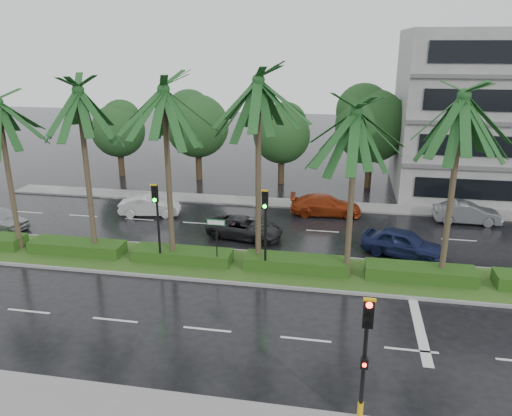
% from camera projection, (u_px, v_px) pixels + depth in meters
% --- Properties ---
extents(ground, '(120.00, 120.00, 0.00)m').
position_uv_depth(ground, '(234.00, 276.00, 24.90)').
color(ground, black).
rests_on(ground, ground).
extents(far_sidewalk, '(40.00, 2.00, 0.12)m').
position_uv_depth(far_sidewalk, '(271.00, 202.00, 36.08)').
color(far_sidewalk, gray).
rests_on(far_sidewalk, ground).
extents(median, '(36.00, 4.00, 0.15)m').
position_uv_depth(median, '(239.00, 266.00, 25.81)').
color(median, gray).
rests_on(median, ground).
extents(hedge, '(35.20, 1.40, 0.60)m').
position_uv_depth(hedge, '(238.00, 259.00, 25.69)').
color(hedge, '#1F4513').
rests_on(hedge, median).
extents(lane_markings, '(34.00, 13.06, 0.01)m').
position_uv_depth(lane_markings, '(294.00, 284.00, 23.98)').
color(lane_markings, silver).
rests_on(lane_markings, ground).
extents(palm_row, '(26.30, 4.20, 10.08)m').
position_uv_depth(palm_row, '(211.00, 109.00, 23.51)').
color(palm_row, '#3B3322').
rests_on(palm_row, median).
extents(signal_near, '(0.34, 0.45, 4.36)m').
position_uv_depth(signal_near, '(365.00, 356.00, 14.32)').
color(signal_near, black).
rests_on(signal_near, near_sidewalk).
extents(signal_median_left, '(0.34, 0.42, 4.36)m').
position_uv_depth(signal_median_left, '(157.00, 212.00, 24.91)').
color(signal_median_left, black).
rests_on(signal_median_left, median).
extents(signal_median_right, '(0.34, 0.42, 4.36)m').
position_uv_depth(signal_median_right, '(265.00, 219.00, 23.97)').
color(signal_median_right, black).
rests_on(signal_median_right, median).
extents(street_sign, '(0.95, 0.09, 2.60)m').
position_uv_depth(street_sign, '(216.00, 231.00, 24.84)').
color(street_sign, black).
rests_on(street_sign, median).
extents(bg_trees, '(32.41, 5.64, 8.15)m').
position_uv_depth(bg_trees, '(285.00, 127.00, 39.81)').
color(bg_trees, '#322216').
rests_on(bg_trees, ground).
extents(building, '(16.00, 10.00, 12.00)m').
position_uv_depth(building, '(511.00, 114.00, 36.90)').
color(building, gray).
rests_on(building, ground).
extents(car_silver, '(2.59, 4.05, 1.28)m').
position_uv_depth(car_silver, '(2.00, 218.00, 31.12)').
color(car_silver, '#A3A7AB').
rests_on(car_silver, ground).
extents(car_white, '(2.07, 4.16, 1.31)m').
position_uv_depth(car_white, '(150.00, 206.00, 33.39)').
color(car_white, '#B3B3B3').
rests_on(car_white, ground).
extents(car_darkgrey, '(2.90, 4.82, 1.25)m').
position_uv_depth(car_darkgrey, '(245.00, 228.00, 29.54)').
color(car_darkgrey, black).
rests_on(car_darkgrey, ground).
extents(car_red, '(2.25, 4.85, 1.37)m').
position_uv_depth(car_red, '(326.00, 205.00, 33.49)').
color(car_red, '#983010').
rests_on(car_red, ground).
extents(car_blue, '(3.27, 4.79, 1.51)m').
position_uv_depth(car_blue, '(404.00, 243.00, 26.94)').
color(car_blue, '#19214C').
rests_on(car_blue, ground).
extents(car_grey, '(1.48, 4.13, 1.35)m').
position_uv_depth(car_grey, '(467.00, 213.00, 31.94)').
color(car_grey, slate).
rests_on(car_grey, ground).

